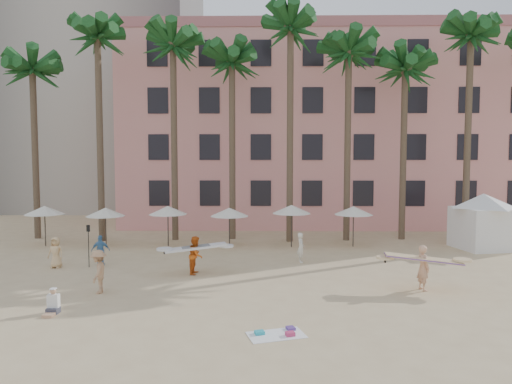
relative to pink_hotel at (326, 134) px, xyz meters
The scene contains 11 objects.
ground 28.09m from the pink_hotel, 105.07° to the right, with size 120.00×120.00×0.00m, color #D1B789.
pink_hotel is the anchor object (origin of this frame).
palm_row 13.71m from the pink_hotel, 120.56° to the right, with size 44.40×5.40×16.30m.
umbrella_row 17.73m from the pink_hotel, 126.53° to the right, with size 22.50×2.70×2.73m.
cabana 17.17m from the pink_hotel, 60.21° to the right, with size 5.21×5.21×3.50m.
beach_towel 29.99m from the pink_hotel, 100.71° to the right, with size 2.01×1.48×0.14m.
carrier_yellow 24.32m from the pink_hotel, 87.44° to the right, with size 3.25×1.18×1.96m.
carrier_white 23.58m from the pink_hotel, 113.95° to the right, with size 3.13×1.60×1.86m.
beachgoers 25.84m from the pink_hotel, 120.99° to the right, with size 13.47×6.84×1.83m.
paddle 25.28m from the pink_hotel, 127.70° to the right, with size 0.18×0.04×2.23m.
seated_man 30.74m from the pink_hotel, 116.95° to the right, with size 0.41×0.71×0.92m.
Camera 1 is at (1.16, -16.66, 5.58)m, focal length 32.00 mm.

